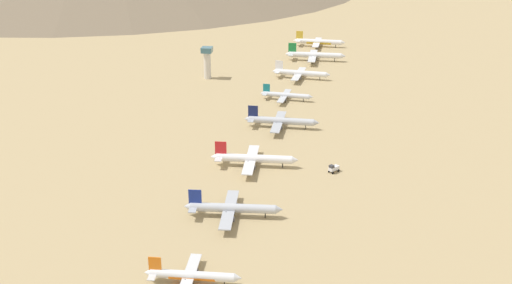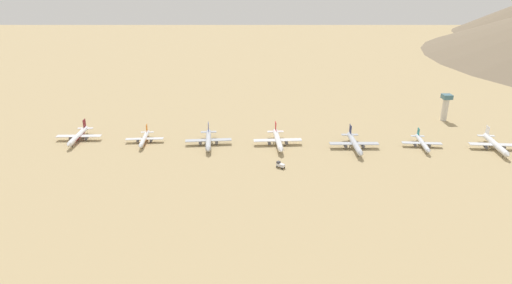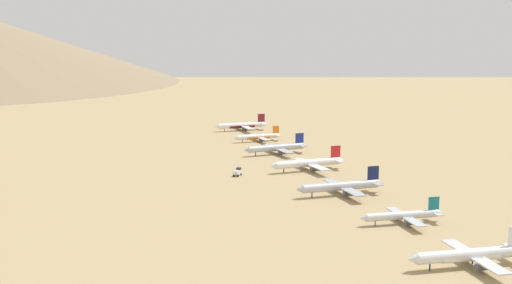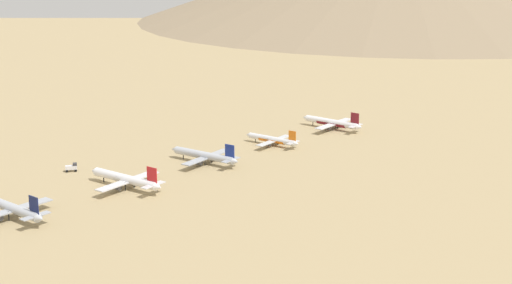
{
  "view_description": "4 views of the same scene",
  "coord_description": "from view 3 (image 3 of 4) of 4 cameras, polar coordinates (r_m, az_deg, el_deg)",
  "views": [
    {
      "loc": [
        27.84,
        -305.37,
        119.98
      ],
      "look_at": [
        -6.66,
        -29.69,
        4.48
      ],
      "focal_mm": 42.66,
      "sensor_mm": 36.0,
      "label": 1
    },
    {
      "loc": [
        275.15,
        -74.49,
        112.17
      ],
      "look_at": [
        -0.61,
        -64.11,
        4.65
      ],
      "focal_mm": 30.58,
      "sensor_mm": 36.0,
      "label": 2
    },
    {
      "loc": [
        139.32,
        262.01,
        71.96
      ],
      "look_at": [
        -0.06,
        -109.81,
        5.63
      ],
      "focal_mm": 48.53,
      "sensor_mm": 36.0,
      "label": 3
    },
    {
      "loc": [
        -241.16,
        167.22,
        104.66
      ],
      "look_at": [
        -14.89,
        -127.17,
        5.2
      ],
      "focal_mm": 54.71,
      "sensor_mm": 36.0,
      "label": 4
    }
  ],
  "objects": [
    {
      "name": "ground_plane",
      "position": [
        305.35,
        7.26,
        -4.23
      ],
      "size": [
        2298.89,
        2298.89,
        0.0
      ],
      "primitive_type": "plane",
      "color": "tan"
    },
    {
      "name": "parked_jet_0",
      "position": [
        484.11,
        -1.16,
        1.38
      ],
      "size": [
        38.92,
        31.55,
        11.24
      ],
      "color": "white",
      "rests_on": "ground"
    },
    {
      "name": "parked_jet_1",
      "position": [
        437.84,
        0.2,
        0.44
      ],
      "size": [
        32.65,
        26.47,
        9.43
      ],
      "color": "silver",
      "rests_on": "ground"
    },
    {
      "name": "parked_jet_2",
      "position": [
        393.89,
        1.73,
        -0.48
      ],
      "size": [
        39.64,
        32.19,
        11.43
      ],
      "color": "#B2B7C1",
      "rests_on": "ground"
    },
    {
      "name": "parked_jet_3",
      "position": [
        349.61,
        4.39,
        -1.75
      ],
      "size": [
        41.45,
        33.6,
        11.97
      ],
      "color": "white",
      "rests_on": "ground"
    },
    {
      "name": "parked_jet_4",
      "position": [
        300.91,
        7.08,
        -3.64
      ],
      "size": [
        41.27,
        33.48,
        11.91
      ],
      "color": "#B2B7C1",
      "rests_on": "ground"
    },
    {
      "name": "parked_jet_5",
      "position": [
        261.93,
        12.06,
        -5.94
      ],
      "size": [
        33.24,
        27.11,
        9.59
      ],
      "color": "silver",
      "rests_on": "ground"
    },
    {
      "name": "parked_jet_6",
      "position": [
        221.31,
        17.32,
        -8.87
      ],
      "size": [
        40.74,
        33.24,
        11.75
      ],
      "color": "silver",
      "rests_on": "ground"
    },
    {
      "name": "service_truck",
      "position": [
        337.71,
        -1.52,
        -2.46
      ],
      "size": [
        5.32,
        5.55,
        3.9
      ],
      "color": "silver",
      "rests_on": "ground"
    }
  ]
}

